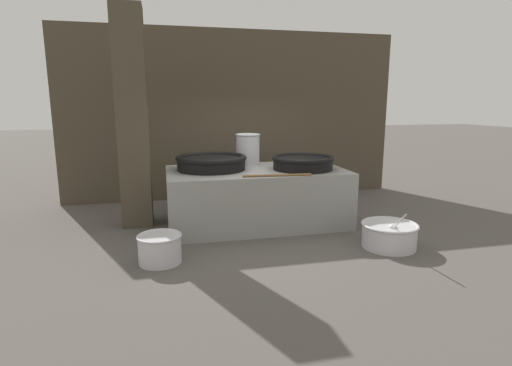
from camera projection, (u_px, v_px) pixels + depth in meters
ground_plane at (256, 223)px, 7.62m from camera, size 60.00×60.00×0.00m
back_wall at (234, 116)px, 9.50m from camera, size 7.93×0.24×3.91m
support_pillar at (133, 120)px, 7.16m from camera, size 0.54×0.54×3.91m
hearth_platform at (256, 197)px, 7.52m from camera, size 3.27×1.79×1.04m
giant_wok_near at (211, 162)px, 7.34m from camera, size 1.30×1.30×0.27m
giant_wok_far at (303, 162)px, 7.39m from camera, size 1.14×1.14×0.25m
stock_pot at (248, 149)px, 7.95m from camera, size 0.50×0.50×0.61m
stirring_paddle at (281, 175)px, 6.70m from camera, size 1.17×0.16×0.04m
cook at (250, 168)px, 8.65m from camera, size 0.46×0.64×1.61m
prep_bowl_vegetables at (389, 234)px, 6.31m from camera, size 0.88×1.12×0.75m
prep_bowl_meat at (160, 247)px, 5.70m from camera, size 0.64×0.64×0.42m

